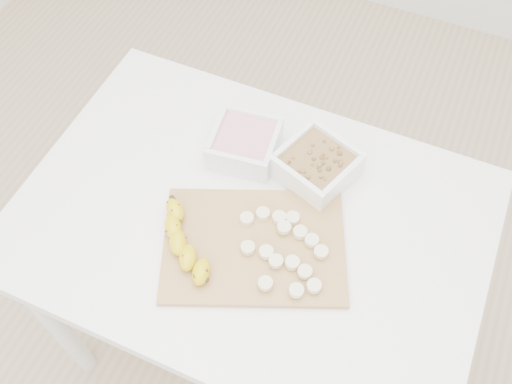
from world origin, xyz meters
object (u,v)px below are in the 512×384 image
at_px(bowl_granola, 317,165).
at_px(banana, 185,243).
at_px(bowl_yogurt, 245,143).
at_px(table, 251,239).
at_px(cutting_board, 254,246).

xyz_separation_m(bowl_granola, banana, (-0.18, -0.29, -0.00)).
xyz_separation_m(bowl_yogurt, banana, (-0.01, -0.28, -0.00)).
height_order(table, bowl_yogurt, bowl_yogurt).
height_order(bowl_granola, cutting_board, bowl_granola).
bearing_deg(banana, bowl_granola, 22.34).
xyz_separation_m(bowl_yogurt, bowl_granola, (0.17, 0.01, 0.00)).
bearing_deg(bowl_yogurt, bowl_granola, 2.16).
height_order(cutting_board, banana, banana).
distance_m(bowl_yogurt, bowl_granola, 0.17).
distance_m(bowl_granola, banana, 0.34).
height_order(bowl_yogurt, bowl_granola, bowl_granola).
bearing_deg(bowl_granola, table, -118.36).
distance_m(table, cutting_board, 0.13).
relative_size(bowl_yogurt, cutting_board, 0.44).
distance_m(table, banana, 0.20).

